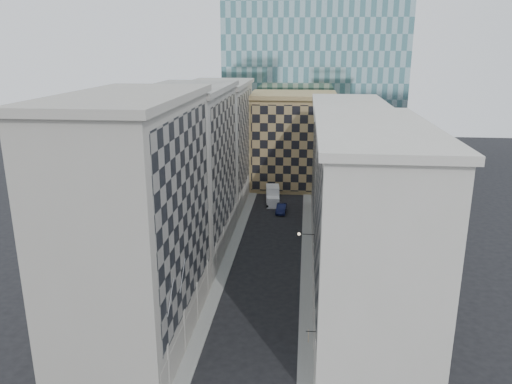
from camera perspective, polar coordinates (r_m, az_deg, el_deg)
The scene contains 14 objects.
sidewalk_west at distance 68.20m, azimuth -3.12°, elevation -7.51°, with size 1.50×100.00×0.15m, color gray.
sidewalk_east at distance 67.47m, azimuth 5.81°, elevation -7.85°, with size 1.50×100.00×0.15m, color gray.
bldg_left_a at distance 48.02m, azimuth -13.51°, elevation -3.34°, with size 10.80×22.80×23.70m.
bldg_left_b at distance 68.41m, azimuth -7.55°, elevation 2.41°, with size 10.80×22.80×22.70m.
bldg_left_c at distance 89.57m, azimuth -4.34°, elevation 5.49°, with size 10.80×22.80×21.70m.
bldg_right_a at distance 50.08m, azimuth 12.55°, elevation -4.28°, with size 10.80×26.80×20.70m.
bldg_right_b at distance 75.96m, azimuth 10.32°, elevation 2.54°, with size 10.80×28.80×19.70m.
tan_block at distance 101.17m, azimuth 4.20°, elevation 5.94°, with size 16.80×14.80×18.80m.
church_tower at distance 113.68m, azimuth 3.57°, elevation 15.98°, with size 7.20×7.20×51.50m.
flagpoles_left at distance 43.71m, azimuth -9.04°, elevation -10.56°, with size 0.10×6.33×2.33m.
bracket_lamp at distance 59.58m, azimuth 5.12°, elevation -4.80°, with size 1.98×0.36×0.36m.
box_truck at distance 90.64m, azimuth 1.92°, elevation -0.51°, with size 2.86×5.89×3.12m.
dark_car at distance 85.98m, azimuth 2.92°, elevation -1.89°, with size 1.60×4.60×1.51m, color #10163C.
shop_sign at distance 44.60m, azimuth 6.03°, elevation -16.01°, with size 0.90×0.79×0.87m.
Camera 1 is at (4.70, -31.59, 27.63)m, focal length 35.00 mm.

